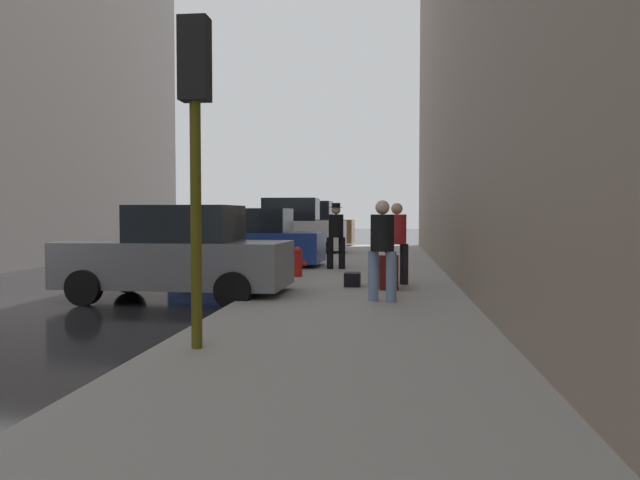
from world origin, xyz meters
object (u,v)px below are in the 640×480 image
Objects in this scene: rolling_suitcase at (388,272)px; traffic_light at (195,110)px; pedestrian_in_red_jacket at (397,239)px; pedestrian_with_fedora at (336,232)px; fire_hydrant at (298,262)px; pedestrian_in_jeans at (382,245)px; parked_white_van at (287,229)px; parked_gray_coupe at (178,255)px; parked_blue_sedan at (251,241)px; duffel_bag at (352,279)px; parked_bronze_suv at (306,227)px.

traffic_light is at bearing -109.92° from rolling_suitcase.
pedestrian_with_fedora is (-1.59, 3.59, 0.03)m from pedestrian_in_red_jacket.
pedestrian_in_jeans is at bearing -62.90° from fire_hydrant.
pedestrian_with_fedora is (2.53, -7.24, 0.10)m from parked_white_van.
parked_gray_coupe is 1.00× the size of parked_blue_sedan.
parked_gray_coupe is 2.49× the size of pedestrian_in_red_jacket.
parked_blue_sedan is 4.09× the size of rolling_suitcase.
pedestrian_with_fedora reaches higher than duffel_bag.
traffic_light reaches higher than fire_hydrant.
parked_white_van reaches higher than pedestrian_with_fedora.
duffel_bag is (3.21, 1.34, -0.56)m from parked_gray_coupe.
rolling_suitcase reaches higher than fire_hydrant.
traffic_light is 6.49m from rolling_suitcase.
parked_blue_sedan is 2.66m from pedestrian_with_fedora.
rolling_suitcase is at bearing -45.86° from fire_hydrant.
pedestrian_with_fedora reaches higher than pedestrian_in_jeans.
parked_blue_sedan is 6.02m from pedestrian_in_red_jacket.
parked_bronze_suv reaches higher than pedestrian_in_red_jacket.
parked_white_van is 2.70× the size of pedestrian_in_red_jacket.
pedestrian_in_red_jacket is 1.02m from rolling_suitcase.
parked_blue_sedan is 2.49× the size of pedestrian_in_red_jacket.
traffic_light is 4.70m from pedestrian_in_jeans.
duffel_bag is at bearing 106.45° from pedestrian_in_jeans.
fire_hydrant is 2.76m from pedestrian_in_red_jacket.
traffic_light is (1.85, -22.93, 1.73)m from parked_bronze_suv.
parked_bronze_suv is at bearing 96.85° from fire_hydrant.
parked_white_van reaches higher than rolling_suitcase.
parked_white_van is 7.67m from pedestrian_with_fedora.
pedestrian_in_red_jacket reaches higher than parked_gray_coupe.
parked_white_van is 12.28m from rolling_suitcase.
parked_bronze_suv reaches higher than duffel_bag.
rolling_suitcase is at bearing -77.14° from parked_bronze_suv.
parked_bronze_suv is (-0.00, 18.19, 0.18)m from parked_gray_coupe.
parked_blue_sedan is 6.44m from parked_white_van.
pedestrian_with_fedora reaches higher than rolling_suitcase.
parked_bronze_suv reaches higher than pedestrian_in_jeans.
fire_hydrant is 8.23m from traffic_light.
parked_blue_sedan is at bearing -90.00° from parked_white_van.
parked_white_van is at bearing 105.97° from pedestrian_in_jeans.
rolling_suitcase is (2.12, -2.19, -0.01)m from fire_hydrant.
pedestrian_with_fedora is at bearing 107.73° from rolling_suitcase.
pedestrian_in_jeans is at bearing -73.55° from duffel_bag.
pedestrian_with_fedora reaches higher than fire_hydrant.
duffel_bag is (0.68, -4.03, -0.85)m from pedestrian_with_fedora.
traffic_light reaches higher than pedestrian_in_jeans.
parked_bronze_suv is at bearing 101.43° from pedestrian_in_jeans.
pedestrian_in_red_jacket is (4.11, 1.78, 0.26)m from parked_gray_coupe.
parked_white_van is (-0.00, 12.61, 0.18)m from parked_gray_coupe.
pedestrian_in_jeans is 3.89× the size of duffel_bag.
parked_bronze_suv reaches higher than parked_gray_coupe.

